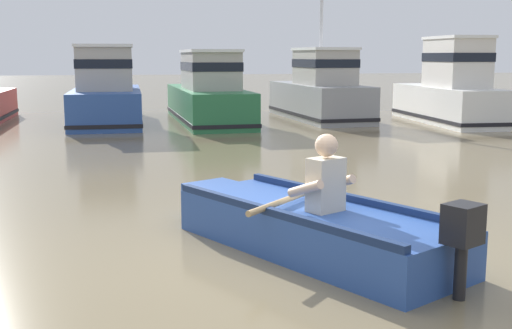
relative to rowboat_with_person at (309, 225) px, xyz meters
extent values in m
plane|color=#7A6B4C|center=(-0.32, -0.06, -0.25)|extent=(120.00, 120.00, 0.00)
cube|color=#2D519E|center=(0.03, -0.06, -0.03)|extent=(2.42, 3.25, 0.44)
cube|color=#2D519E|center=(-0.78, 1.47, -0.03)|extent=(0.72, 0.64, 0.42)
cube|color=navy|center=(-0.42, -0.30, 0.22)|extent=(1.49, 2.72, 0.08)
cube|color=navy|center=(0.48, 0.18, 0.22)|extent=(1.49, 2.72, 0.08)
cube|color=#3C62B2|center=(0.08, -0.15, 0.15)|extent=(1.03, 0.72, 0.06)
cylinder|color=black|center=(0.81, -1.52, 0.02)|extent=(0.14, 0.14, 0.54)
cube|color=black|center=(0.81, -1.52, 0.37)|extent=(0.36, 0.34, 0.32)
cube|color=beige|center=(0.10, -0.20, 0.45)|extent=(0.40, 0.35, 0.52)
sphere|color=beige|center=(0.10, -0.20, 0.83)|extent=(0.22, 0.22, 0.22)
cylinder|color=beige|center=(-0.11, -0.25, 0.43)|extent=(0.28, 0.42, 0.23)
cylinder|color=beige|center=(0.27, -0.05, 0.43)|extent=(0.28, 0.42, 0.23)
cylinder|color=tan|center=(0.00, 0.32, 0.25)|extent=(1.43, 1.48, 0.06)
cube|color=#2D519E|center=(-2.26, 13.03, 0.24)|extent=(1.91, 5.37, 0.97)
cube|color=black|center=(-2.26, 13.03, -0.08)|extent=(1.95, 5.41, 0.10)
cube|color=#B2ADA3|center=(-2.26, 12.55, 1.30)|extent=(1.48, 2.26, 1.16)
cube|color=black|center=(-2.26, 12.55, 1.45)|extent=(1.51, 2.29, 0.24)
cube|color=white|center=(-2.26, 12.55, 1.93)|extent=(1.55, 2.37, 0.08)
cube|color=#287042|center=(0.62, 12.85, 0.24)|extent=(1.91, 6.23, 0.97)
cube|color=black|center=(0.62, 12.85, -0.08)|extent=(1.95, 6.27, 0.10)
cube|color=#B2ADA3|center=(0.64, 12.30, 1.24)|extent=(1.42, 2.64, 1.03)
cube|color=black|center=(0.64, 12.30, 1.36)|extent=(1.45, 2.67, 0.24)
cube|color=white|center=(0.64, 12.30, 1.79)|extent=(1.49, 2.77, 0.08)
cube|color=gray|center=(4.05, 12.99, 0.28)|extent=(1.97, 5.12, 1.06)
cube|color=black|center=(4.05, 12.99, -0.07)|extent=(2.01, 5.17, 0.10)
cube|color=#B2ADA3|center=(4.08, 12.54, 1.31)|extent=(1.43, 2.19, 1.00)
cube|color=black|center=(4.08, 12.54, 1.44)|extent=(1.46, 2.22, 0.24)
cube|color=white|center=(4.08, 12.54, 1.86)|extent=(1.50, 2.30, 0.08)
cylinder|color=silver|center=(4.06, 12.86, 2.20)|extent=(0.10, 0.10, 2.78)
cube|color=white|center=(7.38, 11.17, 0.27)|extent=(1.72, 4.85, 1.03)
cube|color=black|center=(7.38, 11.17, -0.07)|extent=(1.76, 4.89, 0.10)
cube|color=silver|center=(7.36, 10.74, 1.45)|extent=(1.26, 2.06, 1.33)
cube|color=black|center=(7.36, 10.74, 1.62)|extent=(1.29, 2.09, 0.24)
cube|color=white|center=(7.36, 10.74, 2.16)|extent=(1.33, 2.16, 0.08)
camera|label=1|loc=(-1.76, -6.00, 1.67)|focal=45.32mm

